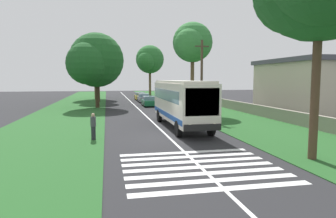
{
  "coord_description": "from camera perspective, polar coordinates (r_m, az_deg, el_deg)",
  "views": [
    {
      "loc": [
        -19.28,
        3.99,
        3.88
      ],
      "look_at": [
        2.95,
        -0.54,
        1.6
      ],
      "focal_mm": 32.2,
      "sensor_mm": 36.0,
      "label": 1
    }
  ],
  "objects": [
    {
      "name": "roadside_tree_right_2",
      "position": [
        34.4,
        4.46,
        12.25
      ],
      "size": [
        5.36,
        4.56,
        10.14
      ],
      "color": "brown",
      "rests_on": "grass_verge_right"
    },
    {
      "name": "roadside_tree_right_0",
      "position": [
        71.59,
        -3.6,
        9.21
      ],
      "size": [
        7.79,
        6.57,
        11.67
      ],
      "color": "brown",
      "rests_on": "grass_verge_right"
    },
    {
      "name": "grass_verge_right",
      "position": [
        36.58,
        8.01,
        -0.38
      ],
      "size": [
        120.0,
        8.0,
        0.04
      ],
      "primitive_type": "cube",
      "color": "#235623",
      "rests_on": "ground"
    },
    {
      "name": "roadside_wall",
      "position": [
        42.39,
        10.1,
        1.2
      ],
      "size": [
        70.0,
        0.4,
        1.11
      ],
      "primitive_type": "cube",
      "color": "gray",
      "rests_on": "grass_verge_right"
    },
    {
      "name": "ground",
      "position": [
        20.06,
        0.17,
        -5.41
      ],
      "size": [
        160.0,
        160.0,
        0.0
      ],
      "primitive_type": "plane",
      "color": "#262628"
    },
    {
      "name": "coach_bus",
      "position": [
        24.03,
        2.46,
        1.59
      ],
      "size": [
        11.16,
        2.62,
        3.73
      ],
      "color": "silver",
      "rests_on": "ground"
    },
    {
      "name": "roadside_tree_left_1",
      "position": [
        41.26,
        -13.78,
        8.71
      ],
      "size": [
        8.73,
        7.34,
        9.9
      ],
      "color": "#3D2D1E",
      "rests_on": "grass_verge_left"
    },
    {
      "name": "pedestrian",
      "position": [
        19.59,
        -13.97,
        -3.16
      ],
      "size": [
        0.34,
        0.34,
        1.69
      ],
      "color": "#26262D",
      "rests_on": "grass_verge_left"
    },
    {
      "name": "trailing_car_2",
      "position": [
        55.37,
        -5.3,
        2.38
      ],
      "size": [
        4.3,
        1.78,
        1.43
      ],
      "color": "gold",
      "rests_on": "ground"
    },
    {
      "name": "roadside_building",
      "position": [
        39.59,
        23.87,
        4.21
      ],
      "size": [
        12.96,
        6.63,
        6.25
      ],
      "color": "beige",
      "rests_on": "ground"
    },
    {
      "name": "roadside_tree_left_2",
      "position": [
        59.75,
        -13.88,
        9.73
      ],
      "size": [
        9.12,
        7.36,
        12.02
      ],
      "color": "brown",
      "rests_on": "grass_verge_left"
    },
    {
      "name": "utility_pole",
      "position": [
        29.61,
        6.38,
        5.86
      ],
      "size": [
        0.24,
        1.4,
        7.56
      ],
      "color": "#473828",
      "rests_on": "grass_verge_right"
    },
    {
      "name": "centre_line",
      "position": [
        34.73,
        -4.85,
        -0.69
      ],
      "size": [
        110.0,
        0.16,
        0.01
      ],
      "primitive_type": "cube",
      "color": "silver",
      "rests_on": "ground"
    },
    {
      "name": "trailing_car_1",
      "position": [
        50.03,
        -4.63,
        2.03
      ],
      "size": [
        4.3,
        1.78,
        1.43
      ],
      "color": "gray",
      "rests_on": "ground"
    },
    {
      "name": "zebra_crossing",
      "position": [
        13.6,
        6.15,
        -10.86
      ],
      "size": [
        5.85,
        6.8,
        0.01
      ],
      "color": "silver",
      "rests_on": "ground"
    },
    {
      "name": "roadside_tree_left_0",
      "position": [
        51.61,
        -13.26,
        8.74
      ],
      "size": [
        6.56,
        5.9,
        9.76
      ],
      "color": "#3D2D1E",
      "rests_on": "grass_verge_left"
    },
    {
      "name": "grass_verge_left",
      "position": [
        34.75,
        -18.41,
        -0.93
      ],
      "size": [
        120.0,
        8.0,
        0.04
      ],
      "primitive_type": "cube",
      "color": "#235623",
      "rests_on": "ground"
    },
    {
      "name": "trailing_car_0",
      "position": [
        42.89,
        -3.65,
        1.43
      ],
      "size": [
        4.3,
        1.78,
        1.43
      ],
      "color": "#145933",
      "rests_on": "ground"
    }
  ]
}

